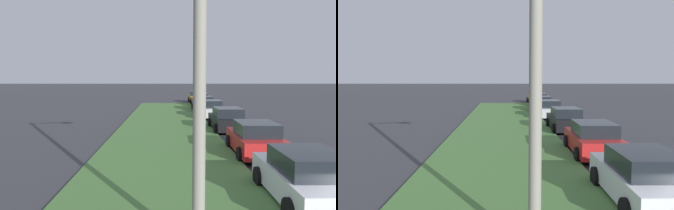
{
  "view_description": "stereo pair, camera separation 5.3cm",
  "coord_description": "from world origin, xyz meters",
  "views": [
    {
      "loc": [
        -1.86,
        6.23,
        3.43
      ],
      "look_at": [
        16.25,
        6.16,
        1.89
      ],
      "focal_mm": 36.63,
      "sensor_mm": 36.0,
      "label": 1
    },
    {
      "loc": [
        -1.86,
        6.18,
        3.43
      ],
      "look_at": [
        16.25,
        6.16,
        1.89
      ],
      "focal_mm": 36.63,
      "sensor_mm": 36.0,
      "label": 2
    }
  ],
  "objects": [
    {
      "name": "grass_median",
      "position": [
        10.0,
        6.3,
        0.06
      ],
      "size": [
        60.0,
        6.0,
        0.12
      ],
      "primitive_type": "cube",
      "color": "#477238",
      "rests_on": "ground"
    },
    {
      "name": "parked_car_white",
      "position": [
        7.08,
        2.49,
        0.72
      ],
      "size": [
        4.3,
        2.02,
        1.47
      ],
      "rotation": [
        0.0,
        0.0,
        -0.0
      ],
      "color": "silver",
      "rests_on": "ground"
    },
    {
      "name": "parked_car_red",
      "position": [
        12.74,
        2.4,
        0.72
      ],
      "size": [
        4.33,
        2.08,
        1.47
      ],
      "rotation": [
        0.0,
        0.0,
        -0.02
      ],
      "color": "red",
      "rests_on": "ground"
    },
    {
      "name": "parked_car_black",
      "position": [
        19.33,
        2.44,
        0.72
      ],
      "size": [
        4.32,
        2.05,
        1.47
      ],
      "rotation": [
        0.0,
        0.0,
        0.01
      ],
      "color": "black",
      "rests_on": "ground"
    },
    {
      "name": "parked_car_silver",
      "position": [
        25.96,
        2.62,
        0.72
      ],
      "size": [
        4.35,
        2.12,
        1.47
      ],
      "rotation": [
        0.0,
        0.0,
        -0.03
      ],
      "color": "#B2B5BA",
      "rests_on": "ground"
    },
    {
      "name": "parked_car_blue",
      "position": [
        31.35,
        2.69,
        0.72
      ],
      "size": [
        4.31,
        2.03,
        1.47
      ],
      "rotation": [
        0.0,
        0.0,
        -0.0
      ],
      "color": "#23389E",
      "rests_on": "ground"
    },
    {
      "name": "parked_car_orange",
      "position": [
        36.92,
        2.42,
        0.72
      ],
      "size": [
        4.32,
        2.06,
        1.47
      ],
      "rotation": [
        0.0,
        0.0,
        -0.01
      ],
      "color": "orange",
      "rests_on": "ground"
    },
    {
      "name": "parked_car_yellow",
      "position": [
        42.15,
        2.35,
        0.72
      ],
      "size": [
        4.32,
        2.07,
        1.47
      ],
      "rotation": [
        0.0,
        0.0,
        0.01
      ],
      "color": "gold",
      "rests_on": "ground"
    },
    {
      "name": "streetlight",
      "position": [
        4.43,
        5.29,
        4.39
      ],
      "size": [
        0.96,
        2.83,
        7.5
      ],
      "color": "gray",
      "rests_on": "ground"
    }
  ]
}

